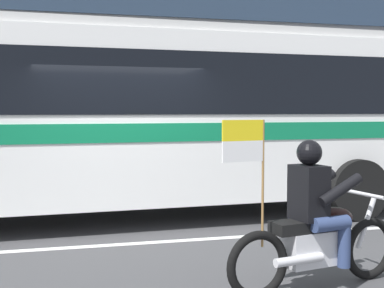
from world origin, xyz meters
TOP-DOWN VIEW (x-y plane):
  - ground_plane at (0.00, 0.00)m, footprint 60.00×60.00m
  - sidewalk_curb at (0.00, 5.10)m, footprint 28.00×3.80m
  - lane_center_stripe at (0.00, -0.60)m, footprint 26.60×0.14m
  - transit_bus at (0.77, 1.19)m, footprint 11.78×3.05m
  - motorcycle_with_rider at (1.69, -2.85)m, footprint 2.17×0.74m
  - fire_hydrant at (1.41, 3.73)m, footprint 0.22×0.30m

SIDE VIEW (x-z plane):
  - ground_plane at x=0.00m, z-range 0.00..0.00m
  - lane_center_stripe at x=0.00m, z-range 0.00..0.01m
  - sidewalk_curb at x=0.00m, z-range 0.00..0.15m
  - fire_hydrant at x=1.41m, z-range 0.14..0.89m
  - motorcycle_with_rider at x=1.69m, z-range -0.22..1.55m
  - transit_bus at x=0.77m, z-range 0.27..3.49m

